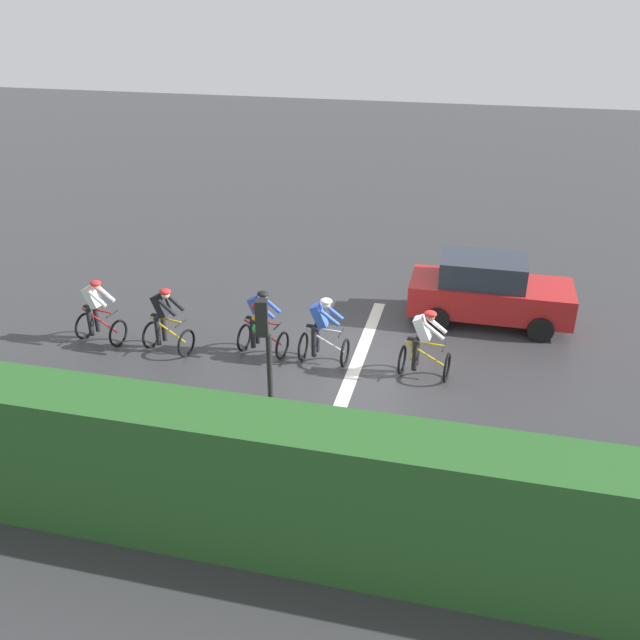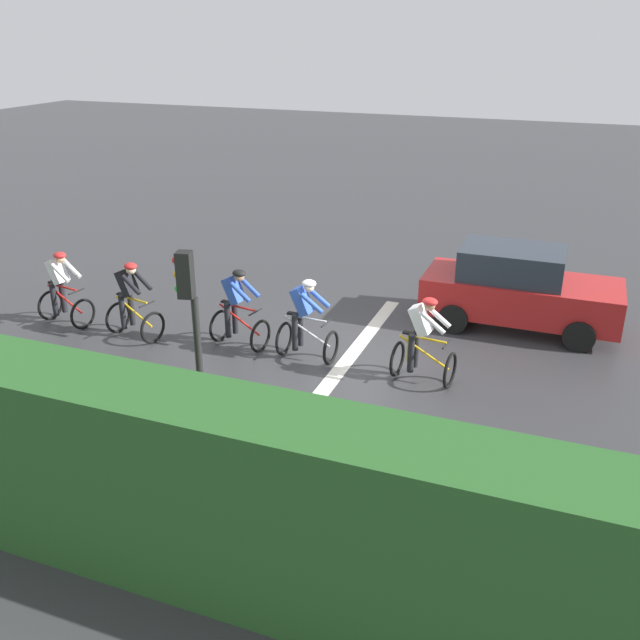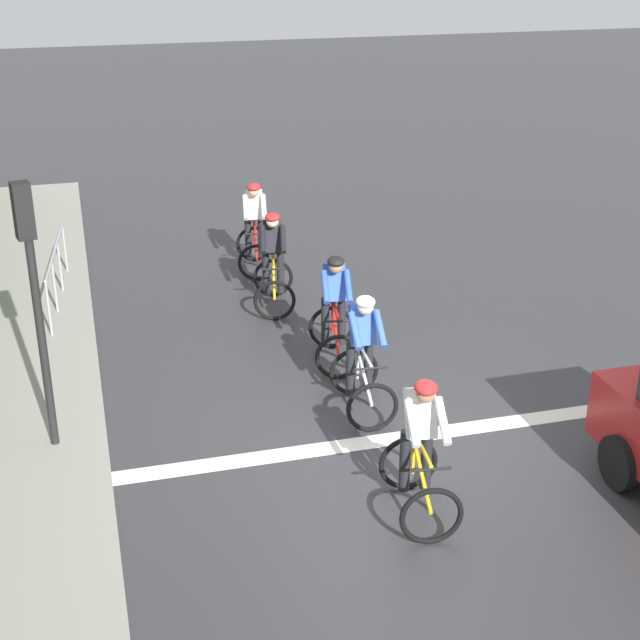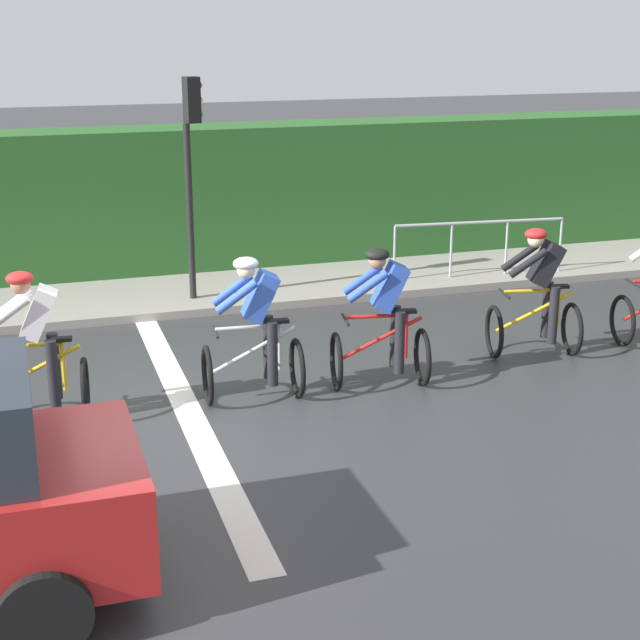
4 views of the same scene
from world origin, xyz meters
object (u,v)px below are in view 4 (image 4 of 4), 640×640
(cyclist_second, at_px, (539,296))
(pedestrian_railing_kerbside, at_px, (480,237))
(traffic_light_near_crossing, at_px, (191,157))
(cyclist_fourth, at_px, (256,333))
(cyclist_trailing, at_px, (36,351))
(cyclist_mid, at_px, (384,322))

(cyclist_second, bearing_deg, pedestrian_railing_kerbside, 165.14)
(cyclist_second, xyz_separation_m, traffic_light_near_crossing, (-3.56, -3.69, 1.43))
(cyclist_second, bearing_deg, cyclist_fourth, -84.63)
(cyclist_fourth, height_order, pedestrian_railing_kerbside, cyclist_fourth)
(cyclist_fourth, xyz_separation_m, cyclist_trailing, (-0.10, -2.34, 0.00))
(cyclist_fourth, height_order, traffic_light_near_crossing, traffic_light_near_crossing)
(cyclist_fourth, distance_m, pedestrian_railing_kerbside, 6.00)
(cyclist_second, bearing_deg, cyclist_trailing, -87.62)
(cyclist_second, height_order, cyclist_trailing, same)
(cyclist_second, bearing_deg, traffic_light_near_crossing, -134.00)
(cyclist_second, distance_m, cyclist_mid, 2.28)
(cyclist_fourth, relative_size, traffic_light_near_crossing, 0.50)
(cyclist_trailing, bearing_deg, cyclist_mid, 87.70)
(cyclist_trailing, height_order, traffic_light_near_crossing, traffic_light_near_crossing)
(cyclist_fourth, bearing_deg, pedestrian_railing_kerbside, 129.10)
(cyclist_trailing, distance_m, traffic_light_near_crossing, 4.73)
(cyclist_mid, distance_m, cyclist_trailing, 3.85)
(cyclist_second, relative_size, traffic_light_near_crossing, 0.50)
(cyclist_trailing, bearing_deg, pedestrian_railing_kerbside, 117.78)
(cyclist_mid, relative_size, traffic_light_near_crossing, 0.50)
(cyclist_mid, bearing_deg, traffic_light_near_crossing, -160.01)
(cyclist_second, height_order, traffic_light_near_crossing, traffic_light_near_crossing)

